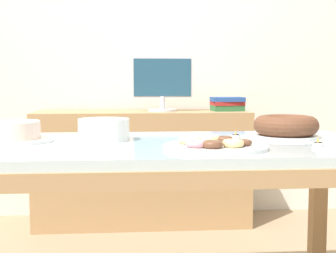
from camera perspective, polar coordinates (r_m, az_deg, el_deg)
The scene contains 11 objects.
wall_back at distance 3.58m, azimuth -3.33°, elevation 10.22°, with size 8.00×0.10×2.60m, color silver.
dining_table at distance 1.87m, azimuth -2.13°, elevation -4.73°, with size 1.81×0.85×0.76m.
sideboard at distance 3.33m, azimuth -3.14°, elevation -5.00°, with size 1.49×0.44×0.80m.
computer_monitor at distance 3.28m, azimuth -0.69°, elevation 5.18°, with size 0.42×0.20×0.38m.
book_stack at distance 3.34m, azimuth 7.24°, elevation 2.77°, with size 0.23×0.17×0.10m.
cake_chocolate_round at distance 1.97m, azimuth -18.11°, elevation -0.73°, with size 0.30×0.30×0.08m.
cake_golden_bundt at distance 2.08m, azimuth 14.18°, elevation -0.02°, with size 0.28×0.28×0.10m.
pastry_platter at distance 1.69m, azimuth 5.71°, elevation -2.27°, with size 0.38×0.38×0.04m.
plate_stack at distance 1.94m, azimuth -7.83°, elevation -0.37°, with size 0.21×0.21×0.09m.
tealight_centre at distance 1.82m, azimuth 17.81°, elevation -2.05°, with size 0.04×0.04×0.04m.
tealight_right_edge at distance 2.02m, azimuth 8.24°, elevation -1.14°, with size 0.04×0.04×0.04m.
Camera 1 is at (-0.07, -1.84, 1.00)m, focal length 50.00 mm.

